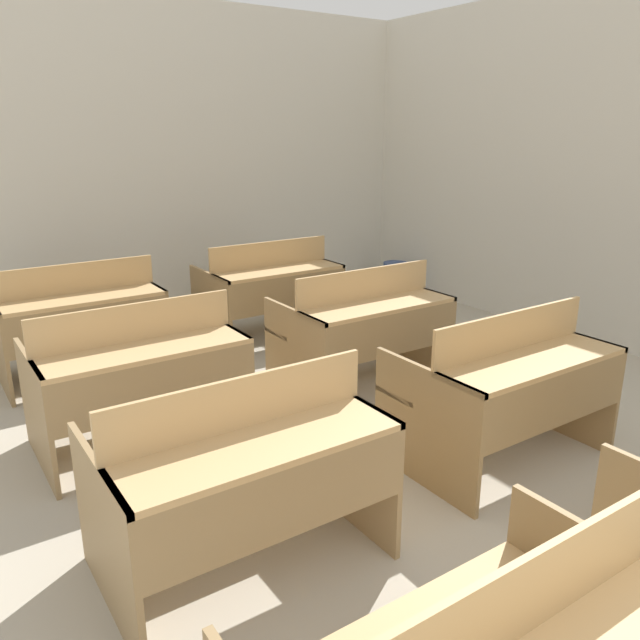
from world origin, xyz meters
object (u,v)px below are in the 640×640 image
Objects in this scene: bench_second_left at (243,472)px; bench_third_right at (363,326)px; bench_third_left at (139,373)px; bench_second_right at (505,384)px; bench_back_right at (270,288)px; wastepaper_bin at (395,277)px; bench_back_left at (80,318)px.

bench_third_right is (1.72, 1.37, 0.00)m from bench_second_left.
bench_third_left is 1.00× the size of bench_third_right.
bench_second_right is 2.77m from bench_back_right.
bench_back_right is at bearing 90.17° from bench_third_right.
bench_back_right is (0.01, 2.77, 0.00)m from bench_second_right.
bench_second_right is 3.28× the size of wastepaper_bin.
bench_back_right is 2.20m from wastepaper_bin.
bench_second_left and bench_back_left have the same top height.
bench_second_left is 1.00× the size of bench_back_right.
bench_back_right is at bearing 39.36° from bench_third_left.
bench_second_left is at bearing -141.52° from bench_third_right.
bench_second_left is 2.77m from bench_back_left.
bench_third_left is 1.72m from bench_third_right.
bench_third_left is 2.22m from bench_back_right.
bench_second_right is at bearing -90.49° from bench_third_right.
wastepaper_bin is at bearing 28.28° from bench_third_left.
bench_second_right is at bearing -90.16° from bench_back_right.
bench_third_right is at bearing -39.02° from bench_back_left.
wastepaper_bin is (3.80, 3.42, -0.29)m from bench_second_left.
bench_second_right and bench_third_right have the same top height.
bench_back_left is 1.72m from bench_back_right.
bench_third_right is at bearing 38.48° from bench_second_left.
bench_third_right is 3.28× the size of wastepaper_bin.
bench_third_right is 2.93m from wastepaper_bin.
wastepaper_bin is (3.81, 0.65, -0.29)m from bench_back_left.
bench_third_left is at bearing -140.64° from bench_back_right.
bench_third_right reaches higher than wastepaper_bin.
bench_back_right reaches higher than wastepaper_bin.
bench_third_right is at bearing -135.43° from wastepaper_bin.
bench_second_left is 5.12m from wastepaper_bin.
bench_second_right is 1.36m from bench_third_right.
bench_second_right is at bearing -38.50° from bench_third_left.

